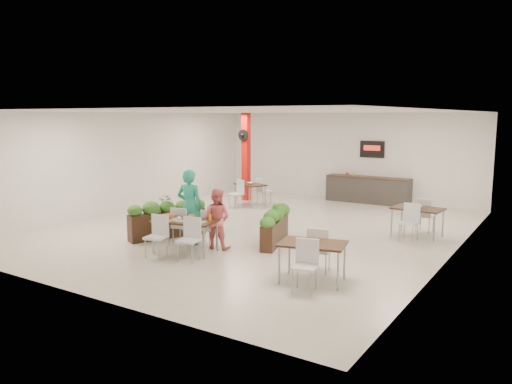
# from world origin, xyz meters

# --- Properties ---
(ground) EXTENTS (12.00, 12.00, 0.00)m
(ground) POSITION_xyz_m (0.00, 0.00, 0.00)
(ground) COLOR beige
(ground) RESTS_ON ground
(room_shell) EXTENTS (10.10, 12.10, 3.22)m
(room_shell) POSITION_xyz_m (0.00, 0.00, 2.01)
(room_shell) COLOR white
(room_shell) RESTS_ON ground
(red_column) EXTENTS (0.40, 0.41, 3.20)m
(red_column) POSITION_xyz_m (-3.00, 3.79, 1.64)
(red_column) COLOR red
(red_column) RESTS_ON ground
(service_counter) EXTENTS (3.00, 0.64, 2.20)m
(service_counter) POSITION_xyz_m (1.00, 5.65, 0.49)
(service_counter) COLOR #322F2D
(service_counter) RESTS_ON ground
(main_table) EXTENTS (1.54, 1.84, 0.92)m
(main_table) POSITION_xyz_m (-0.20, -2.91, 0.64)
(main_table) COLOR black
(main_table) RESTS_ON ground
(diner_man) EXTENTS (0.74, 0.57, 1.82)m
(diner_man) POSITION_xyz_m (-0.59, -2.26, 0.91)
(diner_man) COLOR teal
(diner_man) RESTS_ON ground
(diner_woman) EXTENTS (0.79, 0.67, 1.42)m
(diner_woman) POSITION_xyz_m (0.21, -2.26, 0.71)
(diner_woman) COLOR #F66D6D
(diner_woman) RESTS_ON ground
(planter_left) EXTENTS (1.09, 2.00, 1.12)m
(planter_left) POSITION_xyz_m (-1.50, -2.07, 0.53)
(planter_left) COLOR black
(planter_left) RESTS_ON ground
(planter_right) EXTENTS (0.85, 1.83, 0.99)m
(planter_right) POSITION_xyz_m (1.14, -1.16, 0.49)
(planter_right) COLOR black
(planter_right) RESTS_ON ground
(side_table_a) EXTENTS (1.25, 1.66, 0.92)m
(side_table_a) POSITION_xyz_m (-2.26, 2.96, 0.62)
(side_table_a) COLOR black
(side_table_a) RESTS_ON ground
(side_table_b) EXTENTS (1.28, 1.65, 0.92)m
(side_table_b) POSITION_xyz_m (3.85, 1.47, 0.63)
(side_table_b) COLOR black
(side_table_b) RESTS_ON ground
(side_table_c) EXTENTS (1.36, 1.67, 0.92)m
(side_table_c) POSITION_xyz_m (3.15, -3.20, 0.63)
(side_table_c) COLOR black
(side_table_c) RESTS_ON ground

